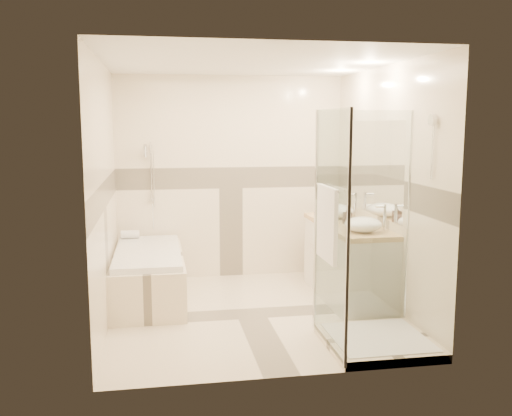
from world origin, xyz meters
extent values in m
cube|color=beige|center=(0.00, 0.00, -0.01)|extent=(2.80, 3.00, 0.01)
cube|color=white|center=(0.00, 0.00, 2.50)|extent=(2.80, 3.00, 0.01)
cube|color=beige|center=(0.00, 1.50, 1.25)|extent=(2.80, 0.01, 2.50)
cube|color=beige|center=(0.00, -1.50, 1.25)|extent=(2.80, 0.01, 2.50)
cube|color=beige|center=(-1.40, 0.00, 1.25)|extent=(0.01, 3.00, 2.50)
cube|color=beige|center=(1.40, 0.00, 1.25)|extent=(0.01, 3.00, 2.50)
cube|color=white|center=(1.39, 0.30, 1.45)|extent=(0.01, 1.60, 1.00)
cylinder|color=silver|center=(-0.97, 1.47, 1.35)|extent=(0.02, 0.02, 0.70)
cube|color=beige|center=(-1.02, 0.65, 0.25)|extent=(0.75, 1.70, 0.50)
cube|color=white|center=(-1.02, 0.65, 0.53)|extent=(0.69, 1.60, 0.06)
ellipsoid|color=white|center=(-1.02, 0.65, 0.48)|extent=(0.56, 1.40, 0.16)
cube|color=silver|center=(1.12, 0.30, 0.40)|extent=(0.55, 1.60, 0.80)
cylinder|color=silver|center=(0.83, -0.10, 0.55)|extent=(0.01, 0.24, 0.01)
cylinder|color=silver|center=(0.83, 0.70, 0.55)|extent=(0.01, 0.24, 0.01)
cube|color=tan|center=(1.12, 0.30, 0.83)|extent=(0.57, 1.62, 0.05)
cube|color=beige|center=(0.95, -1.05, 0.04)|extent=(0.90, 0.90, 0.08)
cube|color=white|center=(0.95, -1.05, 0.09)|extent=(0.80, 0.80, 0.01)
cube|color=white|center=(0.51, -1.05, 1.04)|extent=(0.01, 0.90, 2.00)
cube|color=white|center=(0.95, -0.61, 1.04)|extent=(0.90, 0.01, 2.00)
cylinder|color=silver|center=(0.50, -1.50, 1.04)|extent=(0.03, 0.03, 2.00)
cylinder|color=silver|center=(0.50, -0.60, 1.04)|extent=(0.03, 0.03, 2.00)
cylinder|color=silver|center=(1.40, -0.60, 1.04)|extent=(0.03, 0.03, 2.00)
cylinder|color=silver|center=(1.36, -1.05, 1.95)|extent=(0.03, 0.10, 0.10)
cylinder|color=silver|center=(0.47, -1.05, 1.40)|extent=(0.02, 0.60, 0.02)
cube|color=white|center=(0.47, -1.05, 1.10)|extent=(0.04, 0.48, 0.62)
ellipsoid|color=white|center=(1.10, 0.66, 0.93)|extent=(0.39, 0.39, 0.16)
ellipsoid|color=white|center=(1.10, -0.20, 0.93)|extent=(0.38, 0.38, 0.15)
cylinder|color=silver|center=(1.33, 0.66, 0.99)|extent=(0.03, 0.03, 0.29)
cylinder|color=silver|center=(1.28, 0.66, 1.12)|extent=(0.10, 0.02, 0.02)
cylinder|color=silver|center=(1.33, -0.20, 0.99)|extent=(0.03, 0.03, 0.27)
cylinder|color=silver|center=(1.28, -0.20, 1.10)|extent=(0.10, 0.02, 0.02)
imported|color=black|center=(1.10, 0.28, 0.94)|extent=(0.09, 0.09, 0.18)
imported|color=black|center=(1.10, 0.25, 0.92)|extent=(0.12, 0.12, 0.13)
cube|color=white|center=(1.10, 1.02, 0.89)|extent=(0.15, 0.25, 0.08)
cylinder|color=white|center=(-1.24, 1.32, 0.61)|extent=(0.21, 0.10, 0.10)
camera|label=1|loc=(-0.91, -5.52, 1.92)|focal=40.00mm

